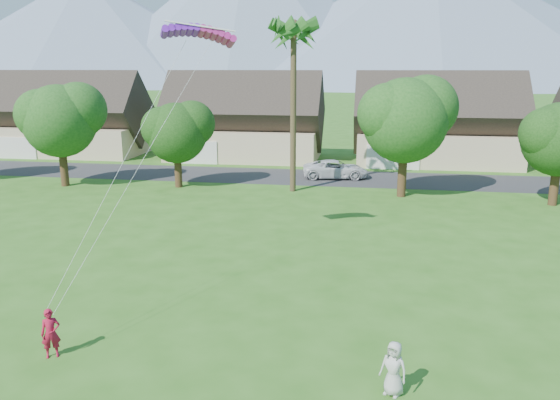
% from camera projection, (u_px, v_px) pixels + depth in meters
% --- Properties ---
extents(street, '(90.00, 7.00, 0.01)m').
position_uv_depth(street, '(325.00, 178.00, 46.22)').
color(street, '#2D2D30').
rests_on(street, ground).
extents(kite_flyer, '(0.71, 0.64, 1.63)m').
position_uv_depth(kite_flyer, '(51.00, 333.00, 17.40)').
color(kite_flyer, maroon).
rests_on(kite_flyer, ground).
extents(watcher, '(0.94, 0.81, 1.62)m').
position_uv_depth(watcher, '(394.00, 369.00, 15.37)').
color(watcher, '#B5B6B1').
rests_on(watcher, ground).
extents(parked_car, '(5.72, 3.18, 1.51)m').
position_uv_depth(parked_car, '(335.00, 169.00, 45.91)').
color(parked_car, silver).
rests_on(parked_car, ground).
extents(mountain_ridge, '(540.00, 240.00, 70.00)m').
position_uv_depth(mountain_ridge, '(387.00, 24.00, 254.60)').
color(mountain_ridge, slate).
rests_on(mountain_ridge, ground).
extents(houses_row, '(72.75, 8.19, 8.86)m').
position_uv_depth(houses_row, '(338.00, 126.00, 53.97)').
color(houses_row, beige).
rests_on(houses_row, ground).
extents(tree_row, '(62.27, 6.67, 8.45)m').
position_uv_depth(tree_row, '(304.00, 127.00, 39.41)').
color(tree_row, '#47301C').
rests_on(tree_row, ground).
extents(fan_palm, '(3.00, 3.00, 13.80)m').
position_uv_depth(fan_palm, '(294.00, 28.00, 38.48)').
color(fan_palm, '#4C3D26').
rests_on(fan_palm, ground).
extents(parafoil_kite, '(3.46, 1.56, 0.50)m').
position_uv_depth(parafoil_kite, '(199.00, 31.00, 24.04)').
color(parafoil_kite, purple).
rests_on(parafoil_kite, ground).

